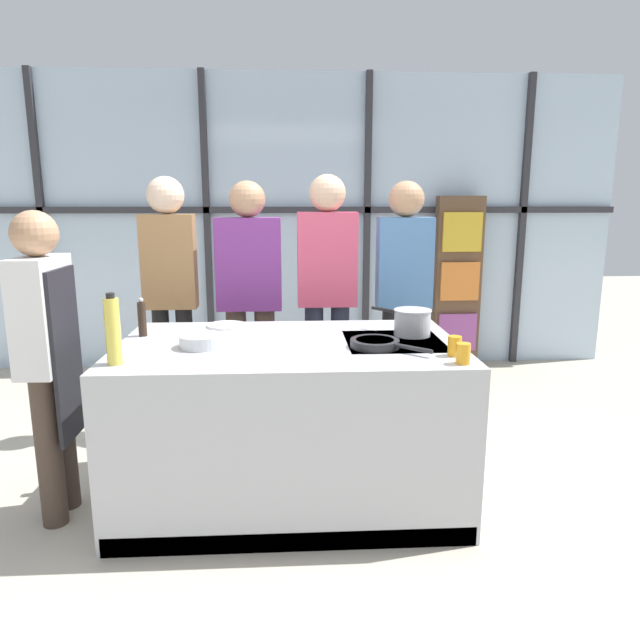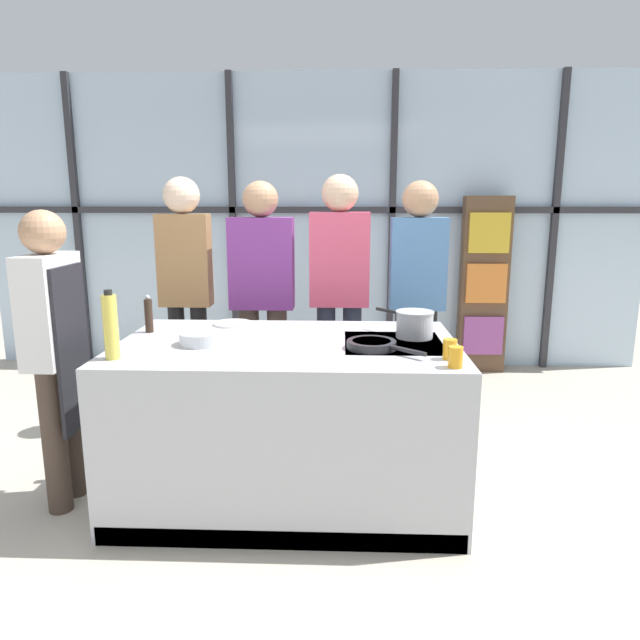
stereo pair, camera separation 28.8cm
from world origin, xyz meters
TOP-DOWN VIEW (x-y plane):
  - ground_plane at (0.00, 0.00)m, footprint 18.00×18.00m
  - back_window_wall at (0.00, 2.63)m, footprint 6.40×0.10m
  - bookshelf at (1.64, 2.45)m, footprint 0.44×0.19m
  - demo_island at (0.00, -0.00)m, footprint 1.82×1.10m
  - chef at (-1.21, -0.14)m, footprint 0.22×0.39m
  - spectator_far_left at (-0.82, 1.00)m, footprint 0.36×0.25m
  - spectator_center_left at (-0.27, 1.00)m, footprint 0.45×0.25m
  - spectator_center_right at (0.27, 1.00)m, footprint 0.41×0.25m
  - spectator_far_right at (0.82, 1.00)m, footprint 0.38×0.25m
  - frying_pan at (0.45, -0.13)m, footprint 0.38×0.36m
  - saucepan at (0.69, 0.13)m, footprint 0.31×0.32m
  - white_plate at (-0.38, 0.42)m, footprint 0.23×0.23m
  - mixing_bowl at (-0.45, -0.07)m, footprint 0.23×0.23m
  - oil_bottle at (-0.81, -0.37)m, footprint 0.07×0.07m
  - pepper_grinder at (-0.82, 0.20)m, footprint 0.05×0.05m
  - juice_glass_near at (0.81, -0.45)m, footprint 0.07×0.07m
  - juice_glass_far at (0.81, -0.31)m, footprint 0.07×0.07m

SIDE VIEW (x-z plane):
  - ground_plane at x=0.00m, z-range 0.00..0.00m
  - demo_island at x=0.00m, z-range 0.00..0.89m
  - bookshelf at x=1.64m, z-range 0.00..1.67m
  - white_plate at x=-0.38m, z-range 0.89..0.90m
  - chef at x=-1.21m, z-range 0.11..1.70m
  - frying_pan at x=0.45m, z-range 0.89..0.93m
  - mixing_bowl at x=-0.45m, z-range 0.89..0.96m
  - juice_glass_near at x=0.81m, z-range 0.89..0.98m
  - juice_glass_far at x=0.81m, z-range 0.89..0.98m
  - saucepan at x=0.69m, z-range 0.89..1.04m
  - pepper_grinder at x=-0.82m, z-range 0.88..1.10m
  - spectator_center_left at x=-0.27m, z-range 0.13..1.89m
  - spectator_far_right at x=0.82m, z-range 0.16..1.92m
  - oil_bottle at x=-0.81m, z-range 0.88..1.21m
  - spectator_center_right at x=0.27m, z-range 0.15..1.96m
  - spectator_far_left at x=-0.82m, z-range 0.18..1.97m
  - back_window_wall at x=0.00m, z-range 0.00..2.80m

